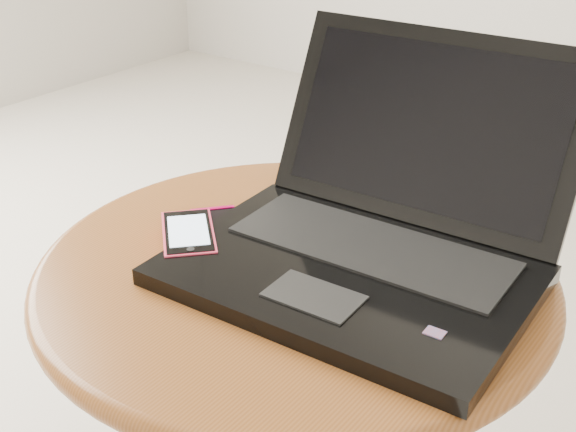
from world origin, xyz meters
The scene contains 4 objects.
table centered at (0.08, -0.01, 0.39)m, with size 0.62×0.62×0.49m.
laptop centered at (0.15, 0.04, 0.54)m, with size 0.41×0.40×0.24m.
phone_black centered at (-0.04, -0.01, 0.50)m, with size 0.12×0.12×0.01m.
phone_pink centered at (-0.05, -0.06, 0.51)m, with size 0.13×0.12×0.01m.
Camera 1 is at (0.53, -0.64, 0.95)m, focal length 47.33 mm.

